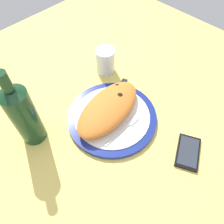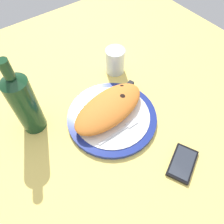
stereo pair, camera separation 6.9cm
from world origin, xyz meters
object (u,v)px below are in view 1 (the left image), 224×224
object	(u,v)px
plate	(112,117)
water_glass	(105,62)
knife	(117,95)
smartphone	(188,152)
fork	(125,128)
wine_bottle	(24,115)
calzone	(108,108)

from	to	relation	value
plate	water_glass	xyz separation A→B (cm)	(15.25, 18.60, 3.61)
knife	smartphone	xyz separation A→B (cm)	(0.01, -30.99, -1.75)
water_glass	fork	bearing A→B (deg)	-122.54
fork	knife	bearing A→B (deg)	54.39
smartphone	wine_bottle	world-z (taller)	wine_bottle
plate	water_glass	world-z (taller)	water_glass
wine_bottle	plate	bearing A→B (deg)	-30.81
plate	knife	size ratio (longest dim) A/B	1.31
plate	fork	world-z (taller)	fork
calzone	smartphone	distance (cm)	29.25
plate	smartphone	distance (cm)	27.25
fork	wine_bottle	bearing A→B (deg)	137.45
smartphone	water_glass	xyz separation A→B (cm)	(7.95, 44.85, 3.92)
calzone	smartphone	world-z (taller)	calzone
knife	water_glass	bearing A→B (deg)	60.13
plate	calzone	world-z (taller)	calzone
calzone	knife	bearing A→B (deg)	21.78
calzone	water_glass	size ratio (longest dim) A/B	2.88
fork	wine_bottle	xyz separation A→B (cm)	(-21.90, 20.10, 9.95)
plate	knife	xyz separation A→B (cm)	(7.29, 4.74, 1.43)
calzone	fork	distance (cm)	8.72
fork	water_glass	bearing A→B (deg)	57.46
knife	wine_bottle	size ratio (longest dim) A/B	0.82
knife	smartphone	size ratio (longest dim) A/B	1.76
calzone	wine_bottle	bearing A→B (deg)	152.67
fork	calzone	bearing A→B (deg)	84.70
knife	water_glass	world-z (taller)	water_glass
knife	water_glass	xyz separation A→B (cm)	(7.96, 13.86, 2.18)
fork	smartphone	xyz separation A→B (cm)	(8.11, -19.69, -1.46)
water_glass	calzone	bearing A→B (deg)	-132.31
smartphone	water_glass	distance (cm)	45.72
water_glass	wine_bottle	distance (cm)	39.02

